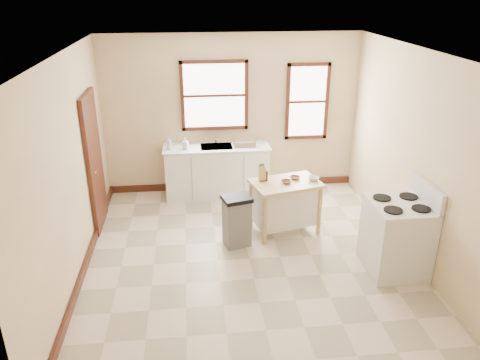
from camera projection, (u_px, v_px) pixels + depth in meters
name	position (u px, v px, depth m)	size (l,w,h in m)	color
floor	(249.00, 259.00, 6.53)	(5.00, 5.00, 0.00)	beige
ceiling	(251.00, 53.00, 5.44)	(5.00, 5.00, 0.00)	white
wall_back	(232.00, 115.00, 8.27)	(4.50, 0.04, 2.80)	beige
wall_left	(69.00, 173.00, 5.76)	(0.04, 5.00, 2.80)	beige
wall_right	(418.00, 159.00, 6.21)	(0.04, 5.00, 2.80)	beige
window_main	(214.00, 96.00, 8.09)	(1.17, 0.06, 1.22)	#3B1C10
window_side	(307.00, 102.00, 8.31)	(0.77, 0.06, 1.37)	#3B1C10
door_left	(94.00, 162.00, 7.09)	(0.06, 0.90, 2.10)	#3B1C10
baseboard_back	(232.00, 184.00, 8.77)	(4.50, 0.04, 0.12)	#3B1C10
baseboard_left	(86.00, 265.00, 6.29)	(0.04, 5.00, 0.12)	#3B1C10
sink_counter	(217.00, 171.00, 8.33)	(1.86, 0.62, 0.92)	white
faucet	(216.00, 137.00, 8.28)	(0.03, 0.03, 0.22)	silver
soap_bottle_a	(169.00, 143.00, 7.97)	(0.08, 0.08, 0.22)	#B2B2B2
soap_bottle_b	(185.00, 143.00, 8.00)	(0.09, 0.09, 0.19)	#B2B2B2
dish_rack	(245.00, 144.00, 8.14)	(0.40, 0.30, 0.10)	silver
kitchen_island	(285.00, 207.00, 7.12)	(1.00, 0.64, 0.82)	tan
knife_block	(262.00, 174.00, 6.99)	(0.10, 0.10, 0.20)	tan
pepper_grinder	(266.00, 176.00, 6.98)	(0.04, 0.04, 0.15)	#481F13
bowl_a	(286.00, 182.00, 6.92)	(0.15, 0.15, 0.04)	brown
bowl_b	(295.00, 178.00, 7.07)	(0.15, 0.15, 0.04)	brown
bowl_c	(314.00, 178.00, 7.02)	(0.17, 0.17, 0.05)	silver
trash_bin	(237.00, 221.00, 6.75)	(0.40, 0.33, 0.77)	#62615F
gas_stove	(397.00, 228.00, 6.07)	(0.78, 0.79, 1.24)	silver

